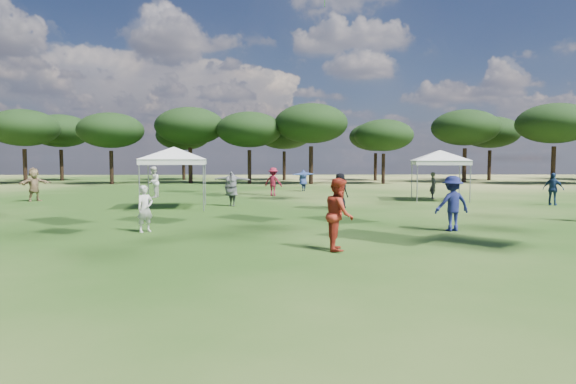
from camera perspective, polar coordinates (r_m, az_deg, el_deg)
The scene contains 4 objects.
tree_line at distance 48.76m, azimuth 1.47°, elevation 7.54°, with size 108.78×17.63×7.77m.
tent_left at distance 23.97m, azimuth -13.37°, elevation 4.93°, with size 6.10×6.10×3.28m.
tent_right at distance 28.98m, azimuth 17.57°, elevation 4.52°, with size 5.94×5.94×3.20m.
festival_crowd at distance 24.02m, azimuth -6.07°, elevation 0.33°, with size 29.50×24.13×1.93m.
Camera 1 is at (0.16, -1.21, 2.42)m, focal length 30.00 mm.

